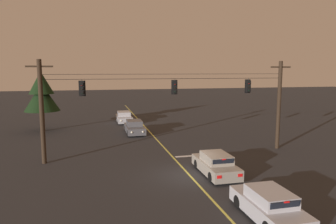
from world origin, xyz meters
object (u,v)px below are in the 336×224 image
at_px(traffic_light_leftmost, 82,88).
at_px(car_waiting_near_lane, 216,165).
at_px(tree_verge_near, 42,93).
at_px(car_oncoming_trailing, 124,117).
at_px(traffic_light_centre, 248,86).
at_px(car_oncoming_lead, 134,127).
at_px(traffic_light_left_inner, 175,87).
at_px(car_waiting_second_near, 269,205).

height_order(traffic_light_leftmost, car_waiting_near_lane, traffic_light_leftmost).
bearing_deg(tree_verge_near, car_oncoming_trailing, 21.63).
relative_size(traffic_light_leftmost, traffic_light_centre, 1.00).
distance_m(traffic_light_leftmost, car_oncoming_lead, 11.37).
xyz_separation_m(traffic_light_left_inner, car_waiting_second_near, (1.37, -11.30, -4.69)).
relative_size(car_waiting_second_near, tree_verge_near, 0.66).
relative_size(car_waiting_near_lane, car_waiting_second_near, 1.00).
relative_size(traffic_light_leftmost, tree_verge_near, 0.19).
relative_size(traffic_light_left_inner, car_waiting_near_lane, 0.28).
height_order(traffic_light_left_inner, car_waiting_second_near, traffic_light_left_inner).
relative_size(traffic_light_left_inner, car_waiting_second_near, 0.28).
xyz_separation_m(car_waiting_near_lane, car_oncoming_lead, (-3.37, 14.22, -0.00)).
xyz_separation_m(car_oncoming_lead, car_oncoming_trailing, (-0.40, 7.29, 0.00)).
bearing_deg(traffic_light_leftmost, car_oncoming_lead, 61.92).
bearing_deg(traffic_light_centre, traffic_light_left_inner, 180.00).
bearing_deg(tree_verge_near, traffic_light_left_inner, -47.89).
height_order(traffic_light_centre, tree_verge_near, tree_verge_near).
height_order(car_waiting_near_lane, car_waiting_second_near, same).
bearing_deg(car_oncoming_lead, tree_verge_near, 159.10).
bearing_deg(traffic_light_centre, car_waiting_second_near, -113.08).
bearing_deg(car_oncoming_lead, car_oncoming_trailing, 93.10).
xyz_separation_m(car_waiting_near_lane, car_oncoming_trailing, (-3.76, 21.52, -0.00)).
relative_size(traffic_light_centre, car_waiting_second_near, 0.28).
relative_size(car_oncoming_trailing, car_waiting_second_near, 1.02).
bearing_deg(tree_verge_near, car_waiting_near_lane, -54.11).
relative_size(car_oncoming_lead, tree_verge_near, 0.68).
bearing_deg(traffic_light_left_inner, car_oncoming_trailing, 98.28).
bearing_deg(traffic_light_left_inner, traffic_light_leftmost, 180.00).
distance_m(traffic_light_left_inner, car_oncoming_trailing, 17.26).
relative_size(traffic_light_left_inner, traffic_light_centre, 1.00).
bearing_deg(car_waiting_near_lane, car_waiting_second_near, -90.01).
distance_m(car_oncoming_trailing, tree_verge_near, 10.48).
height_order(car_waiting_near_lane, tree_verge_near, tree_verge_near).
height_order(traffic_light_leftmost, traffic_light_centre, same).
distance_m(traffic_light_centre, car_oncoming_lead, 13.13).
height_order(traffic_light_leftmost, tree_verge_near, tree_verge_near).
xyz_separation_m(traffic_light_left_inner, car_oncoming_trailing, (-2.39, 16.43, -4.69)).
relative_size(traffic_light_centre, car_oncoming_lead, 0.28).
height_order(traffic_light_left_inner, car_oncoming_lead, traffic_light_left_inner).
xyz_separation_m(car_waiting_near_lane, tree_verge_near, (-12.94, 17.88, 3.51)).
bearing_deg(traffic_light_centre, car_waiting_near_lane, -133.45).
distance_m(traffic_light_leftmost, car_oncoming_trailing, 17.67).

